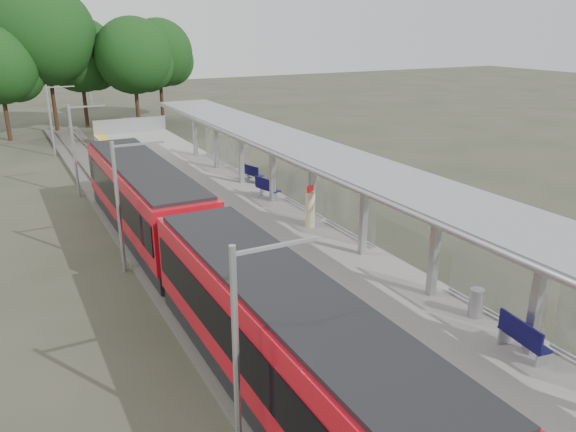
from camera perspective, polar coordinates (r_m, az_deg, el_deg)
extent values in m
cube|color=#59544C|center=(25.38, -12.79, -3.60)|extent=(3.00, 70.00, 0.24)
cube|color=gray|center=(26.62, -3.50, -1.19)|extent=(6.00, 50.00, 1.00)
cube|color=gold|center=(25.57, -8.73, -1.02)|extent=(0.60, 50.00, 0.02)
cube|color=#9EA0A5|center=(49.51, -15.74, 8.87)|extent=(6.00, 0.10, 1.20)
cube|color=black|center=(15.29, -0.28, -17.08)|extent=(2.50, 13.50, 0.70)
cube|color=red|center=(14.40, -0.29, -11.92)|extent=(2.65, 13.50, 2.50)
cube|color=black|center=(14.38, -0.29, -11.75)|extent=(2.72, 12.96, 1.20)
cube|color=black|center=(13.78, -0.30, -7.27)|extent=(2.40, 12.82, 0.15)
cube|color=#0B6D77|center=(15.07, 4.39, -11.14)|extent=(0.04, 1.30, 2.00)
cube|color=black|center=(27.24, -14.14, -0.95)|extent=(2.50, 13.50, 0.70)
cube|color=red|center=(26.75, -14.41, 2.28)|extent=(2.65, 13.50, 2.50)
cube|color=black|center=(26.74, -14.42, 2.38)|extent=(2.72, 12.96, 1.20)
cube|color=black|center=(26.42, -14.64, 4.98)|extent=(2.40, 12.83, 0.15)
cube|color=#0B6D77|center=(27.12, -11.61, 2.38)|extent=(0.04, 1.30, 2.00)
cylinder|color=black|center=(23.08, -11.16, -5.19)|extent=(2.20, 0.70, 0.70)
cube|color=black|center=(20.39, -9.51, -3.35)|extent=(2.30, 0.80, 2.40)
cube|color=#9EA0A5|center=(16.56, 23.99, -7.40)|extent=(0.25, 0.25, 3.50)
cube|color=#9EA0A5|center=(19.00, 14.69, -2.98)|extent=(0.25, 0.25, 3.50)
cube|color=#9EA0A5|center=(21.90, 7.72, 0.41)|extent=(0.25, 0.25, 3.50)
cube|color=#9EA0A5|center=(25.10, 2.46, 2.98)|extent=(0.25, 0.25, 3.50)
cube|color=#9EA0A5|center=(28.51, -1.60, 4.93)|extent=(0.25, 0.25, 3.50)
cube|color=#9EA0A5|center=(32.05, -4.79, 6.44)|extent=(0.25, 0.25, 3.50)
cube|color=#9EA0A5|center=(35.69, -7.35, 7.63)|extent=(0.25, 0.25, 3.50)
cube|color=#9EA0A5|center=(39.41, -9.44, 8.59)|extent=(0.25, 0.25, 3.50)
cube|color=gray|center=(22.79, 4.19, 6.05)|extent=(3.20, 38.00, 0.16)
cylinder|color=#9EA0A5|center=(22.05, 0.74, 5.44)|extent=(0.24, 38.00, 0.24)
cube|color=silver|center=(18.42, 20.34, -6.16)|extent=(0.05, 3.70, 2.20)
cube|color=silver|center=(24.01, 6.29, 0.76)|extent=(0.05, 3.70, 2.20)
cube|color=silver|center=(27.26, 1.60, 3.08)|extent=(0.05, 3.70, 2.20)
cube|color=silver|center=(34.24, -5.01, 6.29)|extent=(0.05, 3.70, 2.20)
cube|color=silver|center=(37.88, -7.40, 7.43)|extent=(0.05, 3.70, 2.20)
cylinder|color=#382316|center=(54.88, -26.68, 9.05)|extent=(0.36, 0.36, 4.23)
cylinder|color=#382316|center=(56.89, -22.70, 10.69)|extent=(0.36, 0.36, 5.82)
sphere|color=#134216|center=(56.49, -23.47, 16.52)|extent=(8.85, 8.85, 8.85)
cylinder|color=#382316|center=(58.94, -19.92, 10.66)|extent=(0.36, 0.36, 4.62)
sphere|color=#134216|center=(58.55, -20.43, 15.12)|extent=(7.02, 7.02, 7.02)
cylinder|color=#382316|center=(56.03, -15.06, 10.75)|extent=(0.36, 0.36, 4.61)
sphere|color=#134216|center=(55.62, -15.47, 15.45)|extent=(7.00, 7.00, 7.00)
cylinder|color=#382316|center=(61.81, -12.71, 11.62)|extent=(0.36, 0.36, 4.56)
sphere|color=#134216|center=(61.44, -13.03, 15.84)|extent=(6.93, 6.93, 6.93)
cylinder|color=#9EA0A5|center=(12.65, -5.29, -14.42)|extent=(0.16, 0.16, 5.40)
cube|color=#9EA0A5|center=(11.85, -1.19, -3.06)|extent=(2.00, 0.08, 0.08)
cylinder|color=#9EA0A5|center=(23.23, -16.84, 0.71)|extent=(0.16, 0.16, 5.40)
cube|color=#9EA0A5|center=(22.81, -14.97, 7.06)|extent=(2.00, 0.08, 0.08)
cylinder|color=#9EA0A5|center=(34.75, -20.91, 6.15)|extent=(0.16, 0.16, 5.40)
cube|color=#9EA0A5|center=(34.47, -19.74, 10.43)|extent=(2.00, 0.08, 0.08)
cylinder|color=#9EA0A5|center=(46.51, -22.97, 8.86)|extent=(0.16, 0.16, 5.40)
cube|color=#9EA0A5|center=(46.30, -22.12, 12.07)|extent=(2.00, 0.08, 0.08)
cube|color=#100E48|center=(16.98, 22.87, -11.43)|extent=(0.67, 1.64, 0.06)
cube|color=#100E48|center=(16.68, 22.53, -10.70)|extent=(0.26, 1.59, 0.58)
cube|color=#9EA0A5|center=(16.78, 24.45, -13.01)|extent=(0.43, 0.12, 0.47)
cube|color=#9EA0A5|center=(17.44, 21.15, -11.29)|extent=(0.43, 0.12, 0.47)
cube|color=#100E48|center=(29.42, -2.01, 2.77)|extent=(0.81, 1.61, 0.06)
cube|color=#100E48|center=(29.25, -2.38, 3.30)|extent=(0.42, 1.51, 0.57)
cube|color=#9EA0A5|center=(28.95, -1.47, 2.02)|extent=(0.41, 0.16, 0.45)
cube|color=#9EA0A5|center=(30.02, -2.52, 2.62)|extent=(0.41, 0.16, 0.45)
cube|color=#100E48|center=(32.56, -3.53, 4.26)|extent=(0.77, 1.46, 0.06)
cube|color=#100E48|center=(32.42, -3.84, 4.70)|extent=(0.42, 1.36, 0.51)
cube|color=#9EA0A5|center=(32.13, -3.11, 3.67)|extent=(0.37, 0.15, 0.41)
cube|color=#9EA0A5|center=(33.11, -3.92, 4.11)|extent=(0.37, 0.15, 0.41)
cylinder|color=beige|center=(25.02, 2.26, 0.68)|extent=(0.43, 0.43, 1.62)
cube|color=red|center=(24.74, 2.29, 2.82)|extent=(0.38, 0.17, 0.27)
cylinder|color=#9EA0A5|center=(18.50, 18.57, -8.36)|extent=(0.51, 0.51, 0.93)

